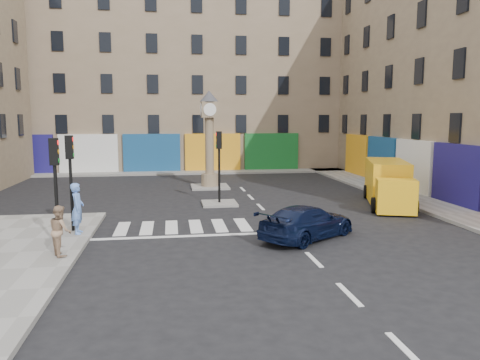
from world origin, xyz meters
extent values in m
plane|color=black|center=(0.00, 0.00, 0.00)|extent=(120.00, 120.00, 0.00)
cube|color=gray|center=(8.70, 10.00, 0.07)|extent=(2.60, 30.00, 0.15)
cube|color=gray|center=(-4.00, 22.20, 0.07)|extent=(32.00, 2.40, 0.15)
cube|color=gray|center=(-2.00, 8.00, 0.06)|extent=(1.80, 1.80, 0.12)
cube|color=gray|center=(-2.00, 14.00, 0.06)|extent=(2.40, 2.40, 0.12)
cube|color=#89735B|center=(-4.00, 28.00, 8.50)|extent=(32.00, 10.00, 17.00)
cylinder|color=black|center=(-8.30, 0.20, 1.55)|extent=(0.12, 0.12, 2.80)
cube|color=black|center=(-8.30, 0.20, 3.40)|extent=(0.28, 0.22, 0.90)
cylinder|color=black|center=(-8.30, 2.60, 1.55)|extent=(0.12, 0.12, 2.80)
cube|color=black|center=(-8.30, 2.60, 3.40)|extent=(0.28, 0.22, 0.90)
cylinder|color=black|center=(-2.00, 8.00, 1.52)|extent=(0.12, 0.12, 2.80)
cube|color=black|center=(-2.00, 8.00, 3.37)|extent=(0.28, 0.22, 0.90)
cylinder|color=#8D7A5D|center=(-2.00, 14.00, 0.52)|extent=(1.10, 1.10, 0.80)
cylinder|color=#8D7A5D|center=(-2.00, 14.00, 2.72)|extent=(0.56, 0.56, 3.60)
cube|color=#8D7A5D|center=(-2.00, 14.00, 5.02)|extent=(1.00, 1.00, 1.00)
cylinder|color=white|center=(-2.00, 13.48, 5.02)|extent=(0.80, 0.06, 0.80)
cone|color=#333338|center=(-2.00, 14.00, 5.87)|extent=(1.20, 1.20, 0.70)
imported|color=black|center=(0.54, 0.60, 0.63)|extent=(4.53, 4.00, 1.26)
cube|color=yellow|center=(6.92, 7.32, 1.17)|extent=(3.19, 4.85, 2.15)
cube|color=yellow|center=(5.86, 4.13, 0.89)|extent=(2.04, 1.63, 1.59)
cube|color=black|center=(5.84, 4.08, 1.26)|extent=(1.78, 1.30, 0.66)
cylinder|color=black|center=(5.09, 4.78, 0.37)|extent=(0.46, 0.78, 0.75)
cylinder|color=black|center=(6.86, 4.19, 0.37)|extent=(0.46, 0.78, 0.75)
cylinder|color=black|center=(6.39, 8.68, 0.37)|extent=(0.46, 0.78, 0.75)
cylinder|color=black|center=(8.16, 8.09, 0.37)|extent=(0.46, 0.78, 0.75)
imported|color=#618DDE|center=(-8.00, 2.08, 1.12)|extent=(0.50, 0.73, 1.94)
imported|color=#9F7E62|center=(-8.00, -0.80, 0.96)|extent=(0.90, 0.98, 1.62)
camera|label=1|loc=(-4.47, -15.99, 4.52)|focal=35.00mm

